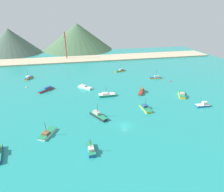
{
  "coord_description": "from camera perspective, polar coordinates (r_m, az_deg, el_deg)",
  "views": [
    {
      "loc": [
        -19.81,
        -65.04,
        44.22
      ],
      "look_at": [
        0.92,
        29.71,
        0.35
      ],
      "focal_mm": 30.37,
      "sensor_mm": 36.0,
      "label": 1
    }
  ],
  "objects": [
    {
      "name": "radio_tower",
      "position": [
        193.28,
        -13.77,
        14.5
      ],
      "size": [
        2.63,
        2.1,
        26.27
      ],
      "color": "#B7332D",
      "rests_on": "ground"
    },
    {
      "name": "buoy_1",
      "position": [
        135.88,
        17.14,
        4.31
      ],
      "size": [
        0.93,
        0.93,
        0.93
      ],
      "color": "red",
      "rests_on": "ground"
    },
    {
      "name": "ground",
      "position": [
        106.78,
        -0.52,
        -0.27
      ],
      "size": [
        260.0,
        280.0,
        0.5
      ],
      "color": "teal"
    },
    {
      "name": "fishing_boat_2",
      "position": [
        113.94,
        20.25,
        0.4
      ],
      "size": [
        6.66,
        9.63,
        2.42
      ],
      "color": "gold",
      "rests_on": "ground"
    },
    {
      "name": "fishing_boat_6",
      "position": [
        112.42,
        8.86,
        1.39
      ],
      "size": [
        6.23,
        8.51,
        2.7
      ],
      "color": "brown",
      "rests_on": "ground"
    },
    {
      "name": "fishing_boat_0",
      "position": [
        106.07,
        25.77,
        -2.4
      ],
      "size": [
        7.11,
        3.18,
        2.52
      ],
      "color": "#14478C",
      "rests_on": "ground"
    },
    {
      "name": "fishing_boat_13",
      "position": [
        139.05,
        12.99,
        5.47
      ],
      "size": [
        8.97,
        3.53,
        6.41
      ],
      "color": "orange",
      "rests_on": "ground"
    },
    {
      "name": "fishing_boat_9",
      "position": [
        147.3,
        -23.85,
        5.09
      ],
      "size": [
        4.9,
        8.39,
        6.71
      ],
      "color": "orange",
      "rests_on": "ground"
    },
    {
      "name": "beach_strip",
      "position": [
        193.11,
        -6.26,
        11.14
      ],
      "size": [
        247.0,
        25.39,
        1.2
      ],
      "primitive_type": "cube",
      "color": "#C6B793",
      "rests_on": "ground"
    },
    {
      "name": "fishing_boat_1",
      "position": [
        86.46,
        -4.23,
        -5.78
      ],
      "size": [
        7.3,
        10.12,
        6.75
      ],
      "color": "#232328",
      "rests_on": "ground"
    },
    {
      "name": "fishing_boat_12",
      "position": [
        120.97,
        -19.15,
        1.9
      ],
      "size": [
        8.92,
        8.33,
        2.15
      ],
      "color": "red",
      "rests_on": "ground"
    },
    {
      "name": "fishing_boat_4",
      "position": [
        67.73,
        -6.39,
        -15.7
      ],
      "size": [
        2.91,
        6.91,
        5.27
      ],
      "color": "#1E5BA8",
      "rests_on": "ground"
    },
    {
      "name": "fishing_boat_7",
      "position": [
        151.99,
        2.51,
        7.68
      ],
      "size": [
        9.14,
        5.09,
        6.18
      ],
      "color": "orange",
      "rests_on": "ground"
    },
    {
      "name": "fishing_boat_11",
      "position": [
        106.8,
        -1.63,
        0.38
      ],
      "size": [
        9.25,
        3.36,
        5.72
      ],
      "color": "#198466",
      "rests_on": "ground"
    },
    {
      "name": "buoy_0",
      "position": [
        130.32,
        -24.37,
        2.34
      ],
      "size": [
        1.05,
        1.05,
        1.05
      ],
      "color": "silver",
      "rests_on": "ground"
    },
    {
      "name": "fishing_boat_10",
      "position": [
        94.36,
        10.07,
        -3.56
      ],
      "size": [
        3.73,
        9.01,
        6.02
      ],
      "color": "gold",
      "rests_on": "ground"
    },
    {
      "name": "hill_central",
      "position": [
        246.04,
        -10.33,
        17.22
      ],
      "size": [
        83.93,
        83.93,
        30.56
      ],
      "color": "#476B47",
      "rests_on": "ground"
    },
    {
      "name": "fishing_boat_5",
      "position": [
        118.81,
        -8.25,
        2.66
      ],
      "size": [
        8.57,
        7.84,
        4.59
      ],
      "color": "silver",
      "rests_on": "ground"
    },
    {
      "name": "fishing_boat_3",
      "position": [
        79.05,
        -18.9,
        -10.62
      ],
      "size": [
        6.83,
        8.95,
        5.83
      ],
      "color": "silver",
      "rests_on": "ground"
    },
    {
      "name": "hill_west",
      "position": [
        244.48,
        -28.32,
        14.32
      ],
      "size": [
        63.66,
        63.66,
        26.75
      ],
      "color": "#4C6656",
      "rests_on": "ground"
    }
  ]
}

